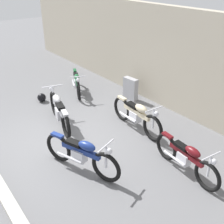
{
  "coord_description": "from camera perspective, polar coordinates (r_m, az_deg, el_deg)",
  "views": [
    {
      "loc": [
        5.81,
        -2.76,
        4.16
      ],
      "look_at": [
        0.3,
        1.4,
        0.55
      ],
      "focal_mm": 44.57,
      "sensor_mm": 36.0,
      "label": 1
    }
  ],
  "objects": [
    {
      "name": "stone_marker",
      "position": [
        9.74,
        3.81,
        4.76
      ],
      "size": [
        0.57,
        0.25,
        0.78
      ],
      "primitive_type": "cube",
      "rotation": [
        0.0,
        0.0,
        0.09
      ],
      "color": "#9E9EA3",
      "rests_on": "ground_plane"
    },
    {
      "name": "motorcycle_cream",
      "position": [
        7.84,
        5.1,
        -0.67
      ],
      "size": [
        2.13,
        0.6,
        0.96
      ],
      "rotation": [
        0.0,
        0.0,
        -0.05
      ],
      "color": "black",
      "rests_on": "ground_plane"
    },
    {
      "name": "building_wall",
      "position": [
        9.14,
        11.2,
        10.74
      ],
      "size": [
        18.0,
        0.3,
        3.17
      ],
      "primitive_type": "cube",
      "color": "#B2A893",
      "rests_on": "ground_plane"
    },
    {
      "name": "motorcycle_maroon",
      "position": [
        6.44,
        14.97,
        -9.05
      ],
      "size": [
        1.93,
        0.54,
        0.87
      ],
      "rotation": [
        0.0,
        0.0,
        -0.09
      ],
      "color": "black",
      "rests_on": "ground_plane"
    },
    {
      "name": "motorcycle_blue",
      "position": [
        6.31,
        -6.28,
        -8.57
      ],
      "size": [
        1.99,
        0.91,
        0.94
      ],
      "rotation": [
        0.0,
        0.0,
        0.35
      ],
      "color": "black",
      "rests_on": "ground_plane"
    },
    {
      "name": "motorcycle_silver",
      "position": [
        8.18,
        -10.79,
        0.32
      ],
      "size": [
        2.16,
        0.79,
        0.99
      ],
      "rotation": [
        0.0,
        0.0,
        2.9
      ],
      "color": "black",
      "rests_on": "ground_plane"
    },
    {
      "name": "ground_plane",
      "position": [
        7.66,
        -9.82,
        -5.75
      ],
      "size": [
        40.0,
        40.0,
        0.0
      ],
      "primitive_type": "plane",
      "color": "slate"
    },
    {
      "name": "motorcycle_green",
      "position": [
        10.31,
        -7.26,
        6.09
      ],
      "size": [
        1.78,
        0.97,
        0.86
      ],
      "rotation": [
        0.0,
        0.0,
        -0.44
      ],
      "color": "black",
      "rests_on": "ground_plane"
    },
    {
      "name": "helmet",
      "position": [
        9.93,
        -14.23,
        2.89
      ],
      "size": [
        0.29,
        0.29,
        0.29
      ],
      "primitive_type": "sphere",
      "color": "black",
      "rests_on": "ground_plane"
    }
  ]
}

